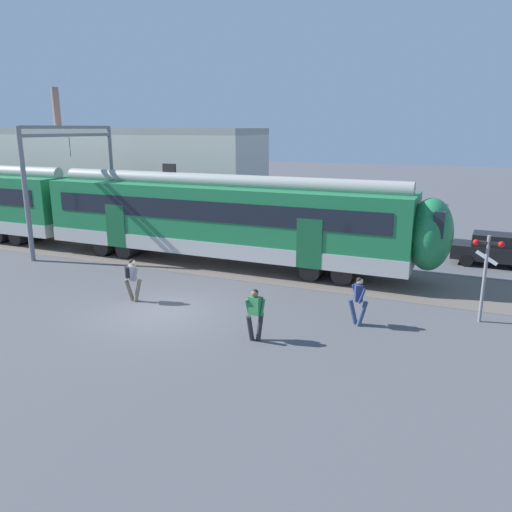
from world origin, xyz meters
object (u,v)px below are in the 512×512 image
at_px(pedestrian_green, 255,310).
at_px(pedestrian_navy, 358,298).
at_px(crossing_signal, 486,265).
at_px(parked_car_black, 496,250).
at_px(pedestrian_grey, 132,276).

xyz_separation_m(pedestrian_green, pedestrian_navy, (2.64, 2.48, -0.03)).
relative_size(pedestrian_green, crossing_signal, 0.56).
relative_size(pedestrian_green, parked_car_black, 0.41).
distance_m(pedestrian_navy, crossing_signal, 4.36).
relative_size(parked_car_black, crossing_signal, 1.36).
xyz_separation_m(pedestrian_green, parked_car_black, (7.10, 12.52, -0.21)).
height_order(pedestrian_grey, crossing_signal, crossing_signal).
bearing_deg(crossing_signal, pedestrian_navy, -152.96).
distance_m(pedestrian_grey, crossing_signal, 12.51).
bearing_deg(pedestrian_navy, crossing_signal, 27.04).
xyz_separation_m(pedestrian_grey, pedestrian_navy, (8.35, 1.02, -0.03)).
bearing_deg(parked_car_black, pedestrian_navy, -113.93).
distance_m(pedestrian_green, crossing_signal, 7.85).
bearing_deg(parked_car_black, crossing_signal, -94.81).
distance_m(pedestrian_grey, parked_car_black, 16.92).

